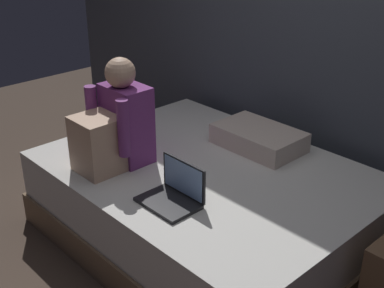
{
  "coord_description": "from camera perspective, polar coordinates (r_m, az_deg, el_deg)",
  "views": [
    {
      "loc": [
        1.74,
        -1.64,
        1.96
      ],
      "look_at": [
        -0.12,
        0.1,
        0.77
      ],
      "focal_mm": 47.93,
      "sensor_mm": 36.0,
      "label": 1
    }
  ],
  "objects": [
    {
      "name": "bed",
      "position": [
        3.23,
        1.66,
        -6.76
      ],
      "size": [
        2.0,
        1.5,
        0.52
      ],
      "color": "#7A6047",
      "rests_on": "ground_plane"
    },
    {
      "name": "wall_back",
      "position": [
        3.39,
        15.64,
        13.84
      ],
      "size": [
        5.6,
        0.1,
        2.7
      ],
      "primitive_type": "cube",
      "color": "#424751",
      "rests_on": "ground_plane"
    },
    {
      "name": "ground_plane",
      "position": [
        3.09,
        0.21,
        -14.24
      ],
      "size": [
        8.0,
        8.0,
        0.0
      ],
      "primitive_type": "plane",
      "color": "#47382D"
    },
    {
      "name": "person_sitting",
      "position": [
        3.08,
        -8.59,
        2.01
      ],
      "size": [
        0.39,
        0.44,
        0.66
      ],
      "color": "#75337A",
      "rests_on": "bed"
    },
    {
      "name": "laptop",
      "position": [
        2.74,
        -1.96,
        -5.43
      ],
      "size": [
        0.32,
        0.23,
        0.22
      ],
      "color": "black",
      "rests_on": "bed"
    },
    {
      "name": "pillow",
      "position": [
        3.36,
        7.43,
        0.68
      ],
      "size": [
        0.56,
        0.36,
        0.13
      ],
      "primitive_type": "cube",
      "color": "beige",
      "rests_on": "bed"
    }
  ]
}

